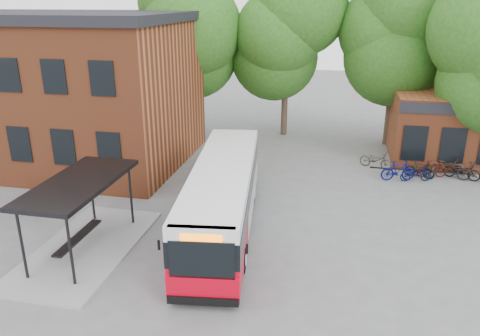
% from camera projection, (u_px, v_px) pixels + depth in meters
% --- Properties ---
extents(ground, '(100.00, 100.00, 0.00)m').
position_uv_depth(ground, '(205.00, 249.00, 18.22)').
color(ground, '#5C5D5F').
extents(station_building, '(18.40, 10.40, 8.50)m').
position_uv_depth(station_building, '(33.00, 87.00, 27.57)').
color(station_building, brown).
rests_on(station_building, ground).
extents(bus_shelter, '(3.60, 7.00, 2.90)m').
position_uv_depth(bus_shelter, '(82.00, 216.00, 17.68)').
color(bus_shelter, black).
rests_on(bus_shelter, ground).
extents(bike_rail, '(5.20, 0.10, 0.38)m').
position_uv_depth(bike_rail, '(419.00, 173.00, 25.54)').
color(bike_rail, black).
rests_on(bike_rail, ground).
extents(tree_0, '(7.92, 7.92, 11.00)m').
position_uv_depth(tree_0, '(183.00, 55.00, 32.21)').
color(tree_0, '#225316').
rests_on(tree_0, ground).
extents(tree_1, '(7.92, 7.92, 10.40)m').
position_uv_depth(tree_1, '(286.00, 61.00, 31.87)').
color(tree_1, '#225316').
rests_on(tree_1, ground).
extents(tree_2, '(7.92, 7.92, 11.00)m').
position_uv_depth(tree_2, '(395.00, 60.00, 29.49)').
color(tree_2, '#225316').
rests_on(tree_2, ground).
extents(city_bus, '(3.78, 11.41, 2.84)m').
position_uv_depth(city_bus, '(223.00, 198.00, 19.33)').
color(city_bus, red).
rests_on(city_bus, ground).
extents(bicycle_0, '(1.99, 1.39, 0.99)m').
position_uv_depth(bicycle_0, '(376.00, 160.00, 26.73)').
color(bicycle_0, '#373127').
rests_on(bicycle_0, ground).
extents(bicycle_1, '(1.92, 0.97, 1.11)m').
position_uv_depth(bicycle_1, '(398.00, 171.00, 24.89)').
color(bicycle_1, '#080C56').
rests_on(bicycle_1, ground).
extents(bicycle_2, '(1.77, 1.01, 0.88)m').
position_uv_depth(bicycle_2, '(416.00, 173.00, 24.81)').
color(bicycle_2, '#0C123F').
rests_on(bicycle_2, ground).
extents(bicycle_3, '(1.67, 0.96, 0.97)m').
position_uv_depth(bicycle_3, '(420.00, 170.00, 25.26)').
color(bicycle_3, black).
rests_on(bicycle_3, ground).
extents(bicycle_4, '(1.66, 1.11, 0.83)m').
position_uv_depth(bicycle_4, '(420.00, 169.00, 25.56)').
color(bicycle_4, black).
rests_on(bicycle_4, ground).
extents(bicycle_5, '(1.68, 0.75, 0.98)m').
position_uv_depth(bicycle_5, '(432.00, 169.00, 25.38)').
color(bicycle_5, '#4C150D').
rests_on(bicycle_5, ground).
extents(bicycle_6, '(1.94, 0.86, 0.99)m').
position_uv_depth(bicycle_6, '(446.00, 165.00, 25.91)').
color(bicycle_6, '#34302E').
rests_on(bicycle_6, ground).
extents(bicycle_7, '(1.89, 0.93, 1.09)m').
position_uv_depth(bicycle_7, '(476.00, 172.00, 24.65)').
color(bicycle_7, black).
rests_on(bicycle_7, ground).
extents(bicycle_extra_0, '(1.98, 1.31, 0.98)m').
position_uv_depth(bicycle_extra_0, '(462.00, 170.00, 25.11)').
color(bicycle_extra_0, black).
rests_on(bicycle_extra_0, ground).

